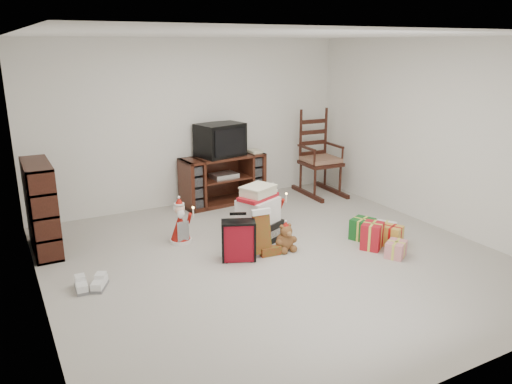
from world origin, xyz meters
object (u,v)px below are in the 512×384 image
rocking_chair (318,164)px  teddy_bear (285,239)px  tv_stand (223,180)px  sneaker_pair (90,285)px  gift_cluster (379,236)px  mrs_claus_figurine (180,225)px  bookshelf (41,209)px  gift_pile (258,218)px  red_suitcase (239,241)px  crt_television (220,140)px  santa_figurine (273,210)px

rocking_chair → teddy_bear: size_ratio=4.33×
tv_stand → sneaker_pair: size_ratio=3.77×
gift_cluster → rocking_chair: bearing=73.7°
rocking_chair → mrs_claus_figurine: (-2.78, -0.96, -0.27)m
sneaker_pair → tv_stand: bearing=52.2°
bookshelf → gift_cluster: size_ratio=1.31×
gift_cluster → mrs_claus_figurine: bearing=148.8°
gift_cluster → teddy_bear: bearing=159.1°
gift_pile → mrs_claus_figurine: size_ratio=1.21×
rocking_chair → gift_cluster: bearing=-103.7°
tv_stand → gift_pile: (-0.29, -1.66, -0.06)m
tv_stand → red_suitcase: bearing=-115.0°
rocking_chair → mrs_claus_figurine: 2.96m
tv_stand → crt_television: (-0.02, 0.02, 0.63)m
bookshelf → santa_figurine: (2.85, -0.58, -0.30)m
crt_television → sneaker_pair: bearing=-153.7°
santa_figurine → crt_television: 1.52m
rocking_chair → teddy_bear: bearing=-131.4°
gift_cluster → sneaker_pair: bearing=171.3°
tv_stand → gift_cluster: 2.69m
rocking_chair → santa_figurine: rocking_chair is taller
tv_stand → santa_figurine: bearing=-87.9°
rocking_chair → red_suitcase: 3.01m
tv_stand → crt_television: crt_television is taller
bookshelf → rocking_chair: (4.32, 0.45, -0.03)m
gift_pile → mrs_claus_figurine: (-0.87, 0.46, -0.09)m
red_suitcase → bookshelf: bearing=168.5°
sneaker_pair → bookshelf: bearing=115.1°
tv_stand → teddy_bear: bearing=-98.6°
bookshelf → crt_television: (2.67, 0.72, 0.48)m
crt_television → gift_cluster: bearing=-82.1°
teddy_bear → santa_figurine: santa_figurine is taller
rocking_chair → crt_television: (-1.65, 0.27, 0.51)m
gift_cluster → red_suitcase: bearing=165.8°
santa_figurine → bookshelf: bearing=168.5°
rocking_chair → red_suitcase: rocking_chair is taller
gift_pile → crt_television: 1.84m
gift_cluster → crt_television: size_ratio=1.08×
santa_figurine → mrs_claus_figurine: 1.31m
gift_pile → santa_figurine: bearing=17.1°
red_suitcase → gift_cluster: red_suitcase is taller
gift_pile → crt_television: (0.27, 1.69, 0.69)m
sneaker_pair → red_suitcase: bearing=10.2°
mrs_claus_figurine → crt_television: crt_television is taller
tv_stand → sneaker_pair: bearing=-145.4°
red_suitcase → sneaker_pair: 1.67m
santa_figurine → mrs_claus_figurine: (-1.31, 0.07, -0.01)m
tv_stand → gift_cluster: bearing=-73.5°
bookshelf → gift_pile: size_ratio=1.53×
sneaker_pair → rocking_chair: bearing=36.1°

